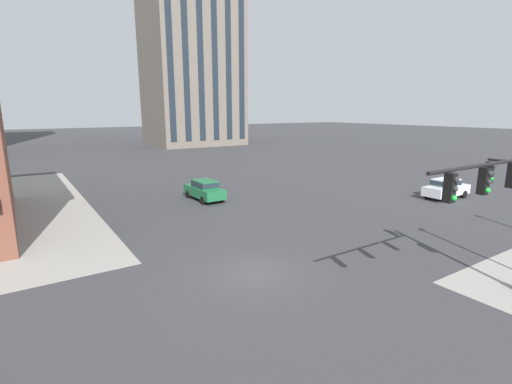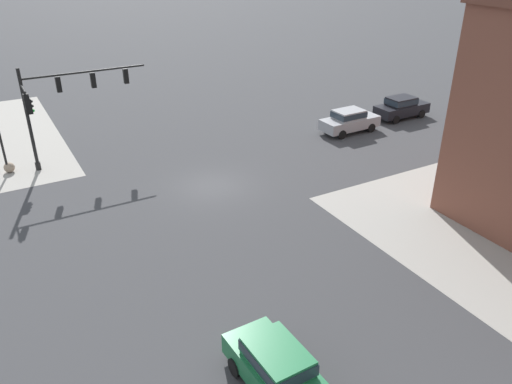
# 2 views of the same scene
# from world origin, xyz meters

# --- Properties ---
(ground_plane) EXTENTS (320.00, 320.00, 0.00)m
(ground_plane) POSITION_xyz_m (0.00, 0.00, 0.00)
(ground_plane) COLOR #38383A
(traffic_signal_main) EXTENTS (7.42, 2.09, 6.25)m
(traffic_signal_main) POSITION_xyz_m (6.64, -7.14, 4.15)
(traffic_signal_main) COLOR black
(traffic_signal_main) RESTS_ON ground
(bollard_sphere_curb_a) EXTENTS (0.63, 0.63, 0.63)m
(bollard_sphere_curb_a) POSITION_xyz_m (9.90, -7.80, 0.32)
(bollard_sphere_curb_a) COLOR gray
(bollard_sphere_curb_a) RESTS_ON ground
(car_main_northbound_far) EXTENTS (4.44, 1.97, 1.68)m
(car_main_northbound_far) POSITION_xyz_m (-12.50, -3.25, 0.92)
(car_main_northbound_far) COLOR #99999E
(car_main_northbound_far) RESTS_ON ground
(car_main_southbound_near) EXTENTS (4.43, 1.94, 1.68)m
(car_main_southbound_near) POSITION_xyz_m (-18.08, -3.79, 0.92)
(car_main_southbound_near) COLOR black
(car_main_southbound_near) RESTS_ON ground
(car_main_southbound_far) EXTENTS (2.00, 4.45, 1.68)m
(car_main_southbound_far) POSITION_xyz_m (4.39, 14.39, 0.92)
(car_main_southbound_far) COLOR #1E6B3D
(car_main_southbound_far) RESTS_ON ground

